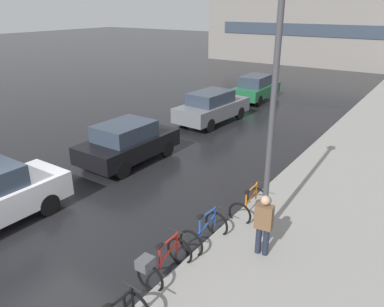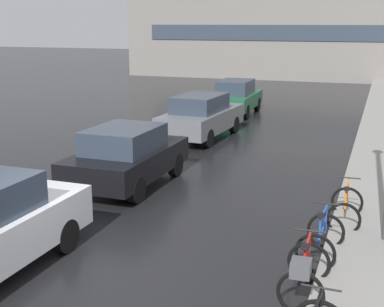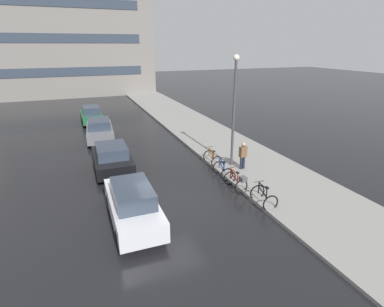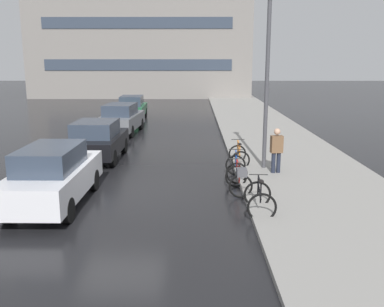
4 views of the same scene
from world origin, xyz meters
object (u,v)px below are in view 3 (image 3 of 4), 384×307
bicycle_farthest (212,158)px  car_black (112,158)px  bicycle_nearest (264,197)px  streetlamp (234,104)px  car_green (91,115)px  bicycle_third (223,170)px  pedestrian (243,155)px  car_grey (100,130)px  bicycle_second (237,181)px  car_white (133,204)px

bicycle_farthest → car_black: bearing=169.7°
bicycle_farthest → bicycle_nearest: bearing=-90.0°
bicycle_farthest → streetlamp: 3.49m
bicycle_nearest → car_green: (-5.88, 18.00, 0.39)m
streetlamp → bicycle_third: bearing=-136.2°
bicycle_third → pedestrian: (1.39, 0.34, 0.55)m
bicycle_third → streetlamp: size_ratio=0.19×
bicycle_third → car_grey: bearing=120.6°
bicycle_second → bicycle_farthest: bicycle_second is taller
bicycle_farthest → pedestrian: pedestrian is taller
bicycle_second → car_green: size_ratio=0.36×
bicycle_second → car_black: (-5.25, 4.54, 0.30)m
car_grey → car_white: bearing=-89.4°
bicycle_nearest → car_green: bearing=108.1°
car_black → streetlamp: (6.42, -1.85, 2.88)m
bicycle_farthest → car_white: size_ratio=0.27×
bicycle_third → car_white: size_ratio=0.27×
car_grey → bicycle_second: bearing=-63.7°
bicycle_nearest → car_grey: 13.69m
car_black → pedestrian: size_ratio=2.38×
bicycle_nearest → pedestrian: (1.10, 3.68, 0.54)m
bicycle_farthest → car_black: size_ratio=0.29×
car_green → streetlamp: 15.44m
car_grey → pedestrian: 11.09m
bicycle_third → car_green: car_green is taller
car_white → streetlamp: size_ratio=0.71×
car_white → streetlamp: streetlamp is taller
bicycle_nearest → pedestrian: pedestrian is taller
car_black → pedestrian: pedestrian is taller
bicycle_second → pedestrian: bearing=53.4°
bicycle_second → car_black: 6.94m
bicycle_second → car_green: car_green is taller
bicycle_second → pedestrian: (1.46, 1.97, 0.45)m
bicycle_third → car_grey: car_grey is taller
car_white → pedestrian: same height
bicycle_farthest → bicycle_second: bearing=-95.8°
bicycle_third → car_white: (-5.25, -2.65, 0.45)m
bicycle_farthest → car_grey: (-5.67, 7.23, 0.43)m
car_black → bicycle_nearest: bearing=-48.1°
bicycle_farthest → streetlamp: size_ratio=0.19×
car_green → pedestrian: 15.94m
car_green → pedestrian: bearing=-64.0°
bicycle_farthest → car_grey: 9.20m
bicycle_third → bicycle_farthest: size_ratio=1.00×
bicycle_second → streetlamp: streetlamp is taller
bicycle_second → car_white: 5.30m
bicycle_nearest → bicycle_second: size_ratio=0.81×
bicycle_third → car_black: car_black is taller
bicycle_second → car_black: car_black is taller
bicycle_second → bicycle_third: bicycle_second is taller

